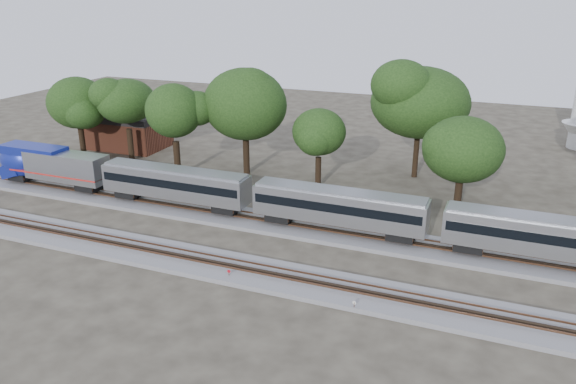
# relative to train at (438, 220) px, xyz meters

# --- Properties ---
(ground) EXTENTS (160.00, 160.00, 0.00)m
(ground) POSITION_rel_train_xyz_m (-15.38, -6.00, -3.08)
(ground) COLOR #383328
(ground) RESTS_ON ground
(track_far) EXTENTS (160.00, 5.00, 0.73)m
(track_far) POSITION_rel_train_xyz_m (-15.38, 0.00, -2.88)
(track_far) COLOR slate
(track_far) RESTS_ON ground
(track_near) EXTENTS (160.00, 5.00, 0.73)m
(track_near) POSITION_rel_train_xyz_m (-15.38, -10.00, -2.88)
(track_near) COLOR slate
(track_near) RESTS_ON ground
(train) EXTENTS (103.96, 2.96, 4.37)m
(train) POSITION_rel_train_xyz_m (0.00, 0.00, 0.00)
(train) COLOR #A9ACB0
(train) RESTS_ON ground
(switch_stand_red) EXTENTS (0.28, 0.05, 0.89)m
(switch_stand_red) POSITION_rel_train_xyz_m (-14.76, -11.49, -2.51)
(switch_stand_red) COLOR #512D19
(switch_stand_red) RESTS_ON ground
(switch_stand_white) EXTENTS (0.29, 0.09, 0.92)m
(switch_stand_white) POSITION_rel_train_xyz_m (-4.05, -12.40, -2.50)
(switch_stand_white) COLOR #512D19
(switch_stand_white) RESTS_ON ground
(switch_lever) EXTENTS (0.58, 0.48, 0.30)m
(switch_lever) POSITION_rel_train_xyz_m (-7.85, -11.10, -2.93)
(switch_lever) COLOR #512D19
(switch_lever) RESTS_ON ground
(brick_building) EXTENTS (10.67, 7.63, 5.06)m
(brick_building) POSITION_rel_train_xyz_m (-46.76, 18.70, -0.53)
(brick_building) COLOR brown
(brick_building) RESTS_ON ground
(tree_0) EXTENTS (7.75, 7.75, 10.93)m
(tree_0) POSITION_rel_train_xyz_m (-49.68, 12.05, 4.52)
(tree_0) COLOR black
(tree_0) RESTS_ON ground
(tree_1) EXTENTS (8.29, 8.29, 11.69)m
(tree_1) POSITION_rel_train_xyz_m (-42.47, 13.20, 5.06)
(tree_1) COLOR black
(tree_1) RESTS_ON ground
(tree_2) EXTENTS (8.45, 8.45, 11.91)m
(tree_2) POSITION_rel_train_xyz_m (-32.91, 9.70, 5.21)
(tree_2) COLOR black
(tree_2) RESTS_ON ground
(tree_3) EXTENTS (9.01, 9.01, 12.70)m
(tree_3) POSITION_rel_train_xyz_m (-25.43, 13.93, 5.77)
(tree_3) COLOR black
(tree_3) RESTS_ON ground
(tree_4) EXTENTS (6.71, 6.71, 9.46)m
(tree_4) POSITION_rel_train_xyz_m (-15.46, 12.78, 3.49)
(tree_4) COLOR black
(tree_4) RESTS_ON ground
(tree_5) EXTENTS (9.50, 9.50, 13.40)m
(tree_5) POSITION_rel_train_xyz_m (-5.39, 20.50, 6.25)
(tree_5) COLOR black
(tree_5) RESTS_ON ground
(tree_6) EXTENTS (6.76, 6.76, 9.54)m
(tree_6) POSITION_rel_train_xyz_m (0.74, 11.14, 3.55)
(tree_6) COLOR black
(tree_6) RESTS_ON ground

